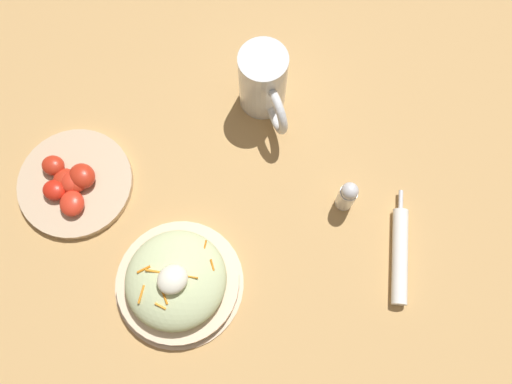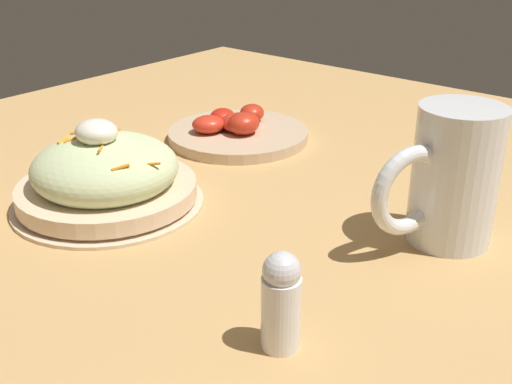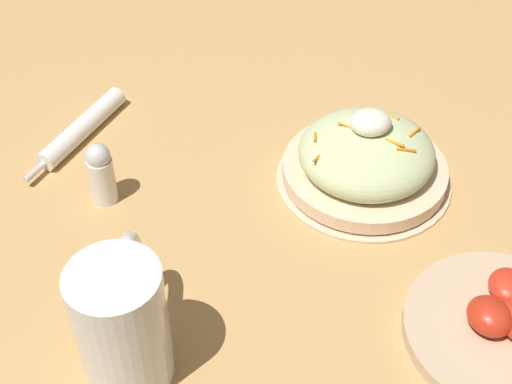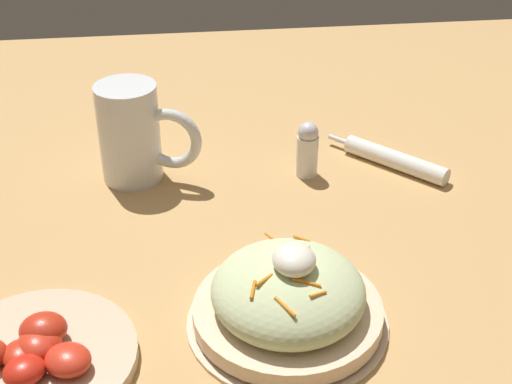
{
  "view_description": "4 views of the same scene",
  "coord_description": "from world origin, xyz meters",
  "px_view_note": "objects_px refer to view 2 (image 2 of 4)",
  "views": [
    {
      "loc": [
        0.2,
        0.2,
        0.92
      ],
      "look_at": [
        0.03,
        -0.0,
        0.07
      ],
      "focal_mm": 37.69,
      "sensor_mm": 36.0,
      "label": 1
    },
    {
      "loc": [
        -0.34,
        0.43,
        0.32
      ],
      "look_at": [
        0.04,
        -0.02,
        0.05
      ],
      "focal_mm": 45.05,
      "sensor_mm": 36.0,
      "label": 2
    },
    {
      "loc": [
        -0.13,
        -0.57,
        0.61
      ],
      "look_at": [
        0.06,
        -0.02,
        0.07
      ],
      "focal_mm": 50.51,
      "sensor_mm": 36.0,
      "label": 3
    },
    {
      "loc": [
        0.81,
        -0.09,
        0.54
      ],
      "look_at": [
        0.04,
        0.01,
        0.06
      ],
      "focal_mm": 51.13,
      "sensor_mm": 36.0,
      "label": 4
    }
  ],
  "objects_px": {
    "tomato_plate": "(237,130)",
    "salt_shaker": "(281,300)",
    "beer_mug": "(451,184)",
    "salad_plate": "(106,177)"
  },
  "relations": [
    {
      "from": "tomato_plate",
      "to": "salad_plate",
      "type": "bearing_deg",
      "value": 96.93
    },
    {
      "from": "salad_plate",
      "to": "salt_shaker",
      "type": "relative_size",
      "value": 2.61
    },
    {
      "from": "salad_plate",
      "to": "beer_mug",
      "type": "bearing_deg",
      "value": -153.32
    },
    {
      "from": "tomato_plate",
      "to": "salt_shaker",
      "type": "relative_size",
      "value": 2.44
    },
    {
      "from": "salt_shaker",
      "to": "salad_plate",
      "type": "bearing_deg",
      "value": -13.99
    },
    {
      "from": "beer_mug",
      "to": "tomato_plate",
      "type": "height_order",
      "value": "beer_mug"
    },
    {
      "from": "beer_mug",
      "to": "tomato_plate",
      "type": "relative_size",
      "value": 0.71
    },
    {
      "from": "tomato_plate",
      "to": "salt_shaker",
      "type": "xyz_separation_m",
      "value": [
        -0.34,
        0.34,
        0.03
      ]
    },
    {
      "from": "beer_mug",
      "to": "salad_plate",
      "type": "bearing_deg",
      "value": 26.68
    },
    {
      "from": "salad_plate",
      "to": "beer_mug",
      "type": "xyz_separation_m",
      "value": [
        -0.34,
        -0.17,
        0.03
      ]
    }
  ]
}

